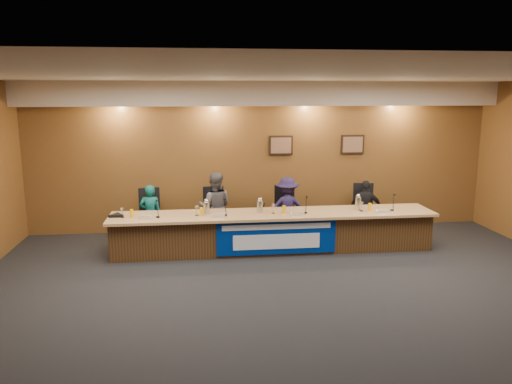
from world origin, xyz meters
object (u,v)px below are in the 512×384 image
Objects in this scene: panelist_c at (287,208)px; office_chair_b at (215,217)px; office_chair_c at (286,215)px; speakerphone at (117,215)px; office_chair_a at (151,219)px; carafe_mid at (260,207)px; panelist_d at (366,208)px; dais_body at (273,233)px; panelist_a at (151,214)px; panelist_b at (215,207)px; carafe_left at (206,208)px; office_chair_d at (364,213)px; banner at (277,237)px; carafe_right at (358,203)px.

office_chair_b is at bearing -4.68° from panelist_c.
speakerphone reaches higher than office_chair_c.
panelist_c is 4.02× the size of speakerphone.
office_chair_a is at bearing 57.82° from speakerphone.
panelist_d is at bearing 17.78° from carafe_mid.
panelist_d is at bearing 19.69° from dais_body.
panelist_a is at bearing 162.55° from dais_body.
panelist_d reaches higher than office_chair_c.
panelist_a is 3.73× the size of speakerphone.
speakerphone is at bearing -179.78° from dais_body.
office_chair_c is 1.14m from carafe_mid.
panelist_b reaches higher than office_chair_a.
office_chair_d is at bearing 13.73° from carafe_left.
carafe_mid reaches higher than office_chair_d.
banner reaches higher than office_chair_d.
panelist_a is 5.18× the size of carafe_mid.
carafe_left is at bearing -155.47° from office_chair_d.
panelist_b is 1.31m from office_chair_a.
office_chair_b is at bearing 12.29° from panelist_d.
banner reaches higher than office_chair_c.
speakerphone is at bearing -179.89° from carafe_mid.
office_chair_a is at bearing 12.82° from panelist_d.
office_chair_a is (-2.75, 0.10, -0.16)m from panelist_c.
office_chair_b is 1.00× the size of office_chair_d.
carafe_left is (-1.66, -0.81, 0.38)m from office_chair_c.
office_chair_c is at bearing -174.82° from panelist_a.
carafe_right is 4.54m from speakerphone.
panelist_b is (1.28, 0.00, 0.11)m from panelist_a.
dais_body is at bearing 60.95° from panelist_c.
carafe_left reaches higher than office_chair_c.
panelist_c is at bearing -173.38° from panelist_b.
panelist_a is 4.08m from carafe_right.
office_chair_b is 2.88m from carafe_right.
dais_body is at bearing 165.65° from panelist_a.
panelist_a reaches higher than carafe_right.
dais_body is at bearing -1.24° from carafe_left.
panelist_c reaches higher than carafe_left.
panelist_d is 2.47× the size of office_chair_b.
banner is 2.42m from office_chair_d.
speakerphone reaches higher than office_chair_b.
panelist_b is 1.47m from panelist_c.
panelist_c is at bearing 14.11° from panelist_d.
panelist_a is at bearing 160.43° from carafe_mid.
office_chair_c is (1.47, 0.00, 0.00)m from office_chair_b.
panelist_c is 1.47m from carafe_right.
panelist_a reaches higher than banner.
office_chair_d is 5.04m from speakerphone.
office_chair_c is 1.56m from carafe_right.
banner is at bearing 43.28° from panelist_d.
carafe_mid reaches higher than banner.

